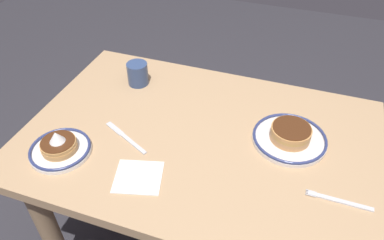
{
  "coord_description": "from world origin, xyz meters",
  "views": [
    {
      "loc": [
        -0.29,
        0.92,
        1.64
      ],
      "look_at": [
        0.05,
        -0.04,
        0.77
      ],
      "focal_mm": 34.24,
      "sensor_mm": 36.0,
      "label": 1
    }
  ],
  "objects_px": {
    "plate_near_main": "(290,136)",
    "fork_near": "(339,201)",
    "paper_napkin": "(138,177)",
    "plate_center_pancakes": "(60,148)",
    "coffee_mug": "(138,73)",
    "butter_knife": "(126,137)"
  },
  "relations": [
    {
      "from": "paper_napkin",
      "to": "plate_near_main",
      "type": "bearing_deg",
      "value": -142.8
    },
    {
      "from": "plate_near_main",
      "to": "fork_near",
      "type": "relative_size",
      "value": 1.32
    },
    {
      "from": "fork_near",
      "to": "plate_near_main",
      "type": "bearing_deg",
      "value": -50.69
    },
    {
      "from": "plate_near_main",
      "to": "coffee_mug",
      "type": "height_order",
      "value": "coffee_mug"
    },
    {
      "from": "fork_near",
      "to": "plate_center_pancakes",
      "type": "bearing_deg",
      "value": 6.1
    },
    {
      "from": "paper_napkin",
      "to": "butter_knife",
      "type": "distance_m",
      "value": 0.2
    },
    {
      "from": "paper_napkin",
      "to": "butter_knife",
      "type": "bearing_deg",
      "value": -51.23
    },
    {
      "from": "coffee_mug",
      "to": "paper_napkin",
      "type": "xyz_separation_m",
      "value": [
        -0.23,
        0.48,
        -0.05
      ]
    },
    {
      "from": "plate_near_main",
      "to": "paper_napkin",
      "type": "distance_m",
      "value": 0.54
    },
    {
      "from": "plate_center_pancakes",
      "to": "paper_napkin",
      "type": "relative_size",
      "value": 1.39
    },
    {
      "from": "fork_near",
      "to": "butter_knife",
      "type": "bearing_deg",
      "value": -3.15
    },
    {
      "from": "plate_center_pancakes",
      "to": "fork_near",
      "type": "height_order",
      "value": "plate_center_pancakes"
    },
    {
      "from": "plate_near_main",
      "to": "coffee_mug",
      "type": "bearing_deg",
      "value": -13.17
    },
    {
      "from": "plate_center_pancakes",
      "to": "fork_near",
      "type": "relative_size",
      "value": 1.06
    },
    {
      "from": "plate_near_main",
      "to": "paper_napkin",
      "type": "xyz_separation_m",
      "value": [
        0.43,
        0.33,
        -0.02
      ]
    },
    {
      "from": "plate_center_pancakes",
      "to": "plate_near_main",
      "type": "bearing_deg",
      "value": -156.84
    },
    {
      "from": "plate_near_main",
      "to": "butter_knife",
      "type": "relative_size",
      "value": 1.26
    },
    {
      "from": "plate_near_main",
      "to": "plate_center_pancakes",
      "type": "bearing_deg",
      "value": 23.16
    },
    {
      "from": "plate_near_main",
      "to": "coffee_mug",
      "type": "distance_m",
      "value": 0.68
    },
    {
      "from": "plate_center_pancakes",
      "to": "fork_near",
      "type": "distance_m",
      "value": 0.92
    },
    {
      "from": "paper_napkin",
      "to": "fork_near",
      "type": "height_order",
      "value": "fork_near"
    },
    {
      "from": "coffee_mug",
      "to": "plate_center_pancakes",
      "type": "bearing_deg",
      "value": 81.31
    }
  ]
}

